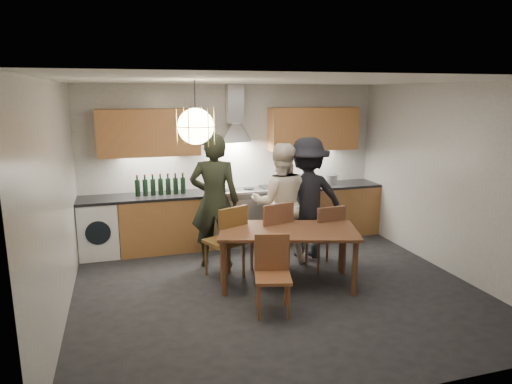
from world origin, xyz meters
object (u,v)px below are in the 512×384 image
object	(u,v)px
person_left	(215,201)
wine_bottles	(161,184)
person_right	(307,198)
dining_table	(288,236)
stock_pot	(331,180)
chair_front	(272,268)
chair_back_left	(228,237)
mixing_bowl	(290,185)
person_mid	(280,203)

from	to	relation	value
person_left	wine_bottles	distance (m)	1.14
person_right	wine_bottles	xyz separation A→B (m)	(-2.08, 0.93, 0.15)
person_left	dining_table	bearing A→B (deg)	148.39
dining_table	wine_bottles	bearing A→B (deg)	144.96
stock_pot	person_left	bearing A→B (deg)	-157.55
person_right	stock_pot	size ratio (longest dim) A/B	8.67
chair_front	dining_table	bearing A→B (deg)	70.89
chair_back_left	mixing_bowl	world-z (taller)	chair_back_left
person_mid	wine_bottles	size ratio (longest dim) A/B	2.26
dining_table	chair_back_left	size ratio (longest dim) A/B	1.93
person_mid	wine_bottles	distance (m)	1.91
chair_back_left	mixing_bowl	bearing A→B (deg)	-159.10
chair_front	person_mid	world-z (taller)	person_mid
person_right	mixing_bowl	size ratio (longest dim) A/B	6.69
stock_pot	wine_bottles	bearing A→B (deg)	-179.50
dining_table	chair_front	world-z (taller)	chair_front
chair_back_left	wine_bottles	bearing A→B (deg)	-85.50
chair_back_left	wine_bottles	size ratio (longest dim) A/B	1.29
chair_back_left	mixing_bowl	xyz separation A→B (m)	(1.39, 1.37, 0.36)
dining_table	mixing_bowl	distance (m)	1.94
mixing_bowl	stock_pot	bearing A→B (deg)	4.72
chair_front	stock_pot	world-z (taller)	stock_pot
chair_front	stock_pot	size ratio (longest dim) A/B	4.22
person_left	wine_bottles	world-z (taller)	person_left
person_right	stock_pot	world-z (taller)	person_right
person_mid	person_right	bearing A→B (deg)	-159.86
person_left	person_right	size ratio (longest dim) A/B	1.05
person_left	person_mid	bearing A→B (deg)	-165.21
chair_front	stock_pot	distance (m)	3.20
chair_back_left	person_right	size ratio (longest dim) A/B	0.55
person_left	wine_bottles	bearing A→B (deg)	-35.57
dining_table	person_right	distance (m)	1.13
chair_back_left	wine_bottles	xyz separation A→B (m)	(-0.75, 1.41, 0.49)
stock_pot	dining_table	bearing A→B (deg)	-128.96
person_right	stock_pot	distance (m)	1.29
person_mid	wine_bottles	bearing A→B (deg)	-15.96
dining_table	chair_back_left	bearing A→B (deg)	165.35
dining_table	person_mid	size ratio (longest dim) A/B	1.10
person_right	chair_back_left	bearing A→B (deg)	26.02
person_left	mixing_bowl	bearing A→B (deg)	-131.16
chair_back_left	dining_table	bearing A→B (deg)	125.08
person_right	wine_bottles	world-z (taller)	person_right
person_mid	chair_back_left	bearing A→B (deg)	40.79
person_left	stock_pot	xyz separation A→B (m)	(2.27, 0.94, 0.01)
dining_table	chair_front	distance (m)	0.80
dining_table	person_mid	bearing A→B (deg)	93.70
chair_back_left	person_right	xyz separation A→B (m)	(1.33, 0.48, 0.34)
wine_bottles	person_right	bearing A→B (deg)	-24.06
chair_front	person_right	bearing A→B (deg)	69.75
chair_front	person_left	world-z (taller)	person_left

